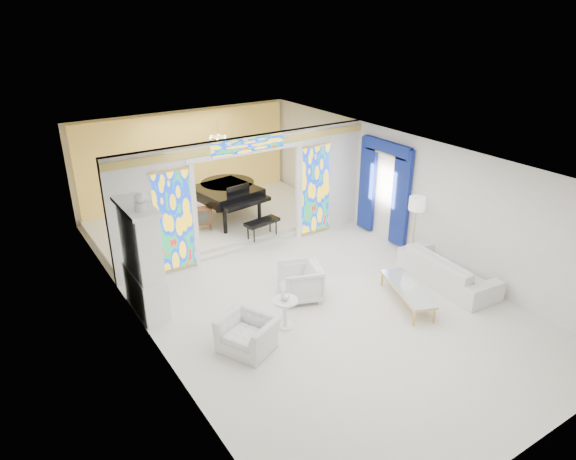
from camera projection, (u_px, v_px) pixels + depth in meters
floor at (291, 280)px, 11.98m from camera, size 12.00×12.00×0.00m
ceiling at (292, 156)px, 10.76m from camera, size 7.00×12.00×0.02m
wall_back at (186, 158)px, 15.97m from camera, size 7.00×0.02×3.00m
wall_front at (541, 370)px, 6.77m from camera, size 7.00×0.02×3.00m
wall_left at (136, 261)px, 9.63m from camera, size 0.02×12.00×3.00m
wall_right at (406, 192)px, 13.11m from camera, size 0.02×12.00×3.00m
partition_wall at (248, 190)px, 12.84m from camera, size 7.00×0.22×3.00m
stained_glass_left at (174, 221)px, 11.89m from camera, size 0.90×0.04×2.40m
stained_glass_right at (316, 190)px, 13.91m from camera, size 0.90×0.04×2.40m
stained_glass_transom at (248, 145)px, 12.29m from camera, size 2.00×0.04×0.34m
alcove_platform at (215, 220)px, 15.09m from camera, size 6.80×3.80×0.18m
gold_curtain_back at (187, 159)px, 15.88m from camera, size 6.70×0.10×2.90m
chandelier at (218, 137)px, 14.11m from camera, size 0.48×0.48×0.30m
blue_drapes at (384, 183)px, 13.57m from camera, size 0.14×1.85×2.65m
china_cabinet at (142, 260)px, 10.36m from camera, size 0.56×1.46×2.72m
armchair_left at (248, 333)px, 9.51m from camera, size 1.22×1.28×0.65m
armchair_right at (300, 282)px, 11.12m from camera, size 1.11×1.10×0.79m
sofa at (448, 269)px, 11.73m from camera, size 1.16×2.53×0.72m
side_table at (285, 309)px, 10.11m from camera, size 0.58×0.58×0.62m
vase at (285, 296)px, 9.98m from camera, size 0.19×0.19×0.19m
coffee_table at (407, 289)px, 10.92m from camera, size 1.10×1.83×0.39m
floor_lamp at (417, 207)px, 12.47m from camera, size 0.53×0.53×1.64m
grand_piano at (228, 191)px, 14.72m from camera, size 2.05×3.17×1.19m
tv_console at (202, 216)px, 14.05m from camera, size 0.63×0.52×0.63m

